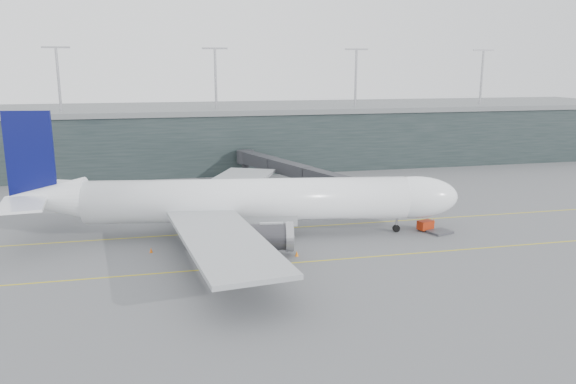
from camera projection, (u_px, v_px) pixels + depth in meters
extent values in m
plane|color=#545459|center=(218.00, 225.00, 90.84)|extent=(320.00, 320.00, 0.00)
cube|color=gold|center=(220.00, 232.00, 87.04)|extent=(160.00, 0.25, 0.02)
cube|color=gold|center=(234.00, 267.00, 71.82)|extent=(160.00, 0.25, 0.02)
cube|color=gold|center=(233.00, 196.00, 110.95)|extent=(0.25, 60.00, 0.02)
cube|color=black|center=(194.00, 138.00, 144.47)|extent=(240.00, 35.00, 14.00)
cube|color=slate|center=(193.00, 108.00, 142.80)|extent=(240.00, 36.00, 1.20)
cylinder|color=#9E9EA3|center=(59.00, 81.00, 125.17)|extent=(0.60, 0.60, 14.00)
cylinder|color=#9E9EA3|center=(216.00, 80.00, 132.74)|extent=(0.60, 0.60, 14.00)
cylinder|color=#9E9EA3|center=(356.00, 79.00, 140.30)|extent=(0.60, 0.60, 14.00)
cylinder|color=#9E9EA3|center=(482.00, 78.00, 147.86)|extent=(0.60, 0.60, 14.00)
cylinder|color=white|center=(248.00, 200.00, 84.38)|extent=(48.33, 13.68, 6.46)
ellipsoid|color=white|center=(414.00, 197.00, 86.13)|extent=(14.38, 8.45, 6.46)
cone|color=white|center=(45.00, 198.00, 82.18)|extent=(12.27, 7.87, 6.20)
cube|color=#969A9E|center=(241.00, 216.00, 84.86)|extent=(17.26, 7.68, 2.08)
cube|color=black|center=(440.00, 190.00, 86.18)|extent=(2.74, 3.44, 0.83)
cube|color=#969A9E|center=(223.00, 239.00, 68.69)|extent=(13.10, 31.14, 0.57)
cylinder|color=#333337|center=(264.00, 237.00, 75.52)|extent=(7.76, 4.71, 3.65)
cube|color=#969A9E|center=(230.00, 185.00, 100.10)|extent=(21.16, 31.35, 0.57)
cylinder|color=#333337|center=(261.00, 202.00, 94.77)|extent=(7.76, 4.71, 3.65)
cube|color=#090C4B|center=(30.00, 154.00, 80.63)|extent=(6.77, 1.55, 12.50)
cube|color=white|center=(22.00, 205.00, 76.42)|extent=(6.71, 9.94, 0.36)
cube|color=white|center=(51.00, 187.00, 87.57)|extent=(9.02, 10.89, 0.36)
cylinder|color=black|center=(396.00, 228.00, 87.04)|extent=(1.20, 0.59, 1.15)
cylinder|color=#9E9EA3|center=(396.00, 224.00, 86.87)|extent=(0.31, 0.31, 2.71)
cylinder|color=black|center=(219.00, 241.00, 80.30)|extent=(1.42, 0.72, 1.35)
cylinder|color=black|center=(222.00, 222.00, 90.03)|extent=(1.42, 0.72, 1.35)
cube|color=#292A2E|center=(357.00, 187.00, 95.95)|extent=(4.19, 4.42, 2.76)
cube|color=#292A2E|center=(328.00, 179.00, 102.63)|extent=(6.74, 12.87, 2.46)
cube|color=#292A2E|center=(289.00, 169.00, 113.11)|extent=(6.97, 12.96, 2.56)
cube|color=#292A2E|center=(258.00, 160.00, 123.58)|extent=(7.21, 13.04, 2.66)
cylinder|color=#9E9EA3|center=(325.00, 195.00, 103.87)|extent=(0.49, 0.49, 3.74)
cube|color=#333337|center=(325.00, 203.00, 104.21)|extent=(2.36, 2.07, 0.69)
cylinder|color=#292A2E|center=(301.00, 153.00, 133.46)|extent=(3.94, 3.94, 2.96)
cylinder|color=#292A2E|center=(301.00, 166.00, 134.16)|extent=(1.77, 1.77, 3.55)
cube|color=#9D250B|center=(425.00, 225.00, 87.77)|extent=(2.68, 2.10, 1.39)
cylinder|color=black|center=(423.00, 231.00, 87.06)|extent=(0.45, 0.28, 0.43)
cylinder|color=black|center=(432.00, 229.00, 87.88)|extent=(0.45, 0.28, 0.43)
cylinder|color=black|center=(419.00, 229.00, 87.97)|extent=(0.45, 0.28, 0.43)
cylinder|color=black|center=(427.00, 228.00, 88.79)|extent=(0.45, 0.28, 0.43)
cube|color=#3A3B40|center=(440.00, 232.00, 86.55)|extent=(3.98, 3.55, 0.33)
cube|color=#333337|center=(181.00, 211.00, 99.01)|extent=(1.95, 1.65, 0.18)
cube|color=silver|center=(181.00, 207.00, 98.84)|extent=(1.59, 1.51, 1.33)
cube|color=#274D9C|center=(181.00, 203.00, 98.68)|extent=(1.64, 1.56, 0.07)
cube|color=#333337|center=(201.00, 209.00, 100.63)|extent=(2.84, 2.62, 0.23)
cube|color=silver|center=(200.00, 203.00, 100.40)|extent=(2.38, 2.32, 1.71)
cube|color=#274D9C|center=(200.00, 198.00, 100.21)|extent=(2.45, 2.40, 0.09)
cube|color=#333337|center=(206.00, 208.00, 101.25)|extent=(2.16, 1.79, 0.20)
cube|color=#A2A7AE|center=(206.00, 203.00, 101.05)|extent=(1.75, 1.65, 1.53)
cube|color=#274D9C|center=(206.00, 199.00, 100.87)|extent=(1.80, 1.71, 0.08)
cone|color=#F1570D|center=(434.00, 220.00, 92.38)|extent=(0.43, 0.43, 0.69)
cone|color=orange|center=(297.00, 254.00, 76.01)|extent=(0.48, 0.48, 0.76)
cone|color=orange|center=(250.00, 207.00, 101.11)|extent=(0.45, 0.45, 0.71)
cone|color=#E25B0C|center=(151.00, 250.00, 77.47)|extent=(0.46, 0.46, 0.73)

